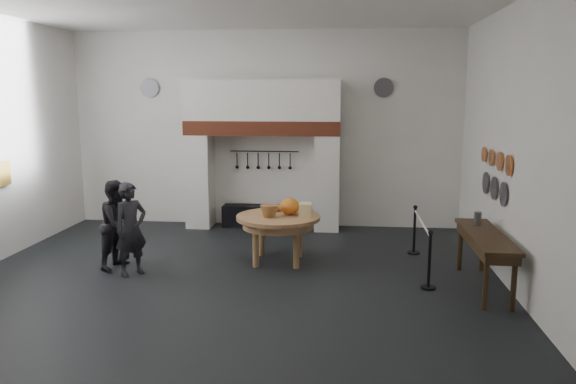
# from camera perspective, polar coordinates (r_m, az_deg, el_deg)

# --- Properties ---
(floor) EXTENTS (9.00, 8.00, 0.02)m
(floor) POSITION_cam_1_polar(r_m,az_deg,el_deg) (9.64, -5.73, -8.67)
(floor) COLOR black
(floor) RESTS_ON ground
(ceiling) EXTENTS (9.00, 8.00, 0.02)m
(ceiling) POSITION_cam_1_polar(r_m,az_deg,el_deg) (9.25, -6.24, 18.79)
(ceiling) COLOR silver
(ceiling) RESTS_ON wall_back
(wall_back) EXTENTS (9.00, 0.02, 4.50)m
(wall_back) POSITION_cam_1_polar(r_m,az_deg,el_deg) (13.10, -2.38, 6.37)
(wall_back) COLOR silver
(wall_back) RESTS_ON floor
(wall_front) EXTENTS (9.00, 0.02, 4.50)m
(wall_front) POSITION_cam_1_polar(r_m,az_deg,el_deg) (5.35, -14.75, 0.78)
(wall_front) COLOR silver
(wall_front) RESTS_ON floor
(wall_right) EXTENTS (0.02, 8.00, 4.50)m
(wall_right) POSITION_cam_1_polar(r_m,az_deg,el_deg) (9.36, 22.20, 4.19)
(wall_right) COLOR silver
(wall_right) RESTS_ON floor
(chimney_pier_left) EXTENTS (0.55, 0.70, 2.15)m
(chimney_pier_left) POSITION_cam_1_polar(r_m,az_deg,el_deg) (13.18, -8.92, 1.14)
(chimney_pier_left) COLOR silver
(chimney_pier_left) RESTS_ON floor
(chimney_pier_right) EXTENTS (0.55, 0.70, 2.15)m
(chimney_pier_right) POSITION_cam_1_polar(r_m,az_deg,el_deg) (12.76, 4.01, 0.94)
(chimney_pier_right) COLOR silver
(chimney_pier_right) RESTS_ON floor
(hearth_brick_band) EXTENTS (3.50, 0.72, 0.32)m
(hearth_brick_band) POSITION_cam_1_polar(r_m,az_deg,el_deg) (12.76, -2.61, 6.54)
(hearth_brick_band) COLOR #9E442B
(hearth_brick_band) RESTS_ON chimney_pier_left
(chimney_hood) EXTENTS (3.50, 0.70, 0.90)m
(chimney_hood) POSITION_cam_1_polar(r_m,az_deg,el_deg) (12.73, -2.63, 9.28)
(chimney_hood) COLOR silver
(chimney_hood) RESTS_ON hearth_brick_band
(iron_range) EXTENTS (1.90, 0.45, 0.50)m
(iron_range) POSITION_cam_1_polar(r_m,az_deg,el_deg) (13.11, -2.49, -2.47)
(iron_range) COLOR black
(iron_range) RESTS_ON floor
(utensil_rail) EXTENTS (1.60, 0.02, 0.02)m
(utensil_rail) POSITION_cam_1_polar(r_m,az_deg,el_deg) (13.07, -2.41, 4.16)
(utensil_rail) COLOR black
(utensil_rail) RESTS_ON wall_back
(wall_plaque) EXTENTS (0.05, 0.34, 0.44)m
(wall_plaque) POSITION_cam_1_polar(r_m,az_deg,el_deg) (11.71, -26.89, 1.66)
(wall_plaque) COLOR gold
(wall_plaque) RESTS_ON wall_left
(work_table) EXTENTS (1.54, 1.54, 0.07)m
(work_table) POSITION_cam_1_polar(r_m,az_deg,el_deg) (10.27, -1.00, -2.59)
(work_table) COLOR tan
(work_table) RESTS_ON floor
(pumpkin) EXTENTS (0.36, 0.36, 0.31)m
(pumpkin) POSITION_cam_1_polar(r_m,az_deg,el_deg) (10.30, 0.17, -1.46)
(pumpkin) COLOR orange
(pumpkin) RESTS_ON work_table
(cheese_block_big) EXTENTS (0.22, 0.22, 0.24)m
(cheese_block_big) POSITION_cam_1_polar(r_m,az_deg,el_deg) (10.14, 1.77, -1.86)
(cheese_block_big) COLOR #E2C587
(cheese_block_big) RESTS_ON work_table
(cheese_block_small) EXTENTS (0.18, 0.18, 0.20)m
(cheese_block_small) POSITION_cam_1_polar(r_m,az_deg,el_deg) (10.44, 1.78, -1.63)
(cheese_block_small) COLOR #F5DC92
(cheese_block_small) RESTS_ON work_table
(wicker_basket) EXTENTS (0.32, 0.32, 0.22)m
(wicker_basket) POSITION_cam_1_polar(r_m,az_deg,el_deg) (10.11, -1.95, -1.95)
(wicker_basket) COLOR #975B37
(wicker_basket) RESTS_ON work_table
(bread_loaf) EXTENTS (0.31, 0.18, 0.13)m
(bread_loaf) POSITION_cam_1_polar(r_m,az_deg,el_deg) (10.60, -1.31, -1.64)
(bread_loaf) COLOR #AA7E3C
(bread_loaf) RESTS_ON work_table
(visitor_near) EXTENTS (0.67, 0.70, 1.61)m
(visitor_near) POSITION_cam_1_polar(r_m,az_deg,el_deg) (9.91, -15.67, -3.65)
(visitor_near) COLOR black
(visitor_near) RESTS_ON floor
(visitor_far) EXTENTS (0.77, 0.89, 1.58)m
(visitor_far) POSITION_cam_1_polar(r_m,az_deg,el_deg) (10.42, -16.92, -3.13)
(visitor_far) COLOR black
(visitor_far) RESTS_ON floor
(side_table) EXTENTS (0.55, 2.20, 0.06)m
(side_table) POSITION_cam_1_polar(r_m,az_deg,el_deg) (9.38, 19.46, -4.19)
(side_table) COLOR #342413
(side_table) RESTS_ON floor
(pewter_jug) EXTENTS (0.12, 0.12, 0.22)m
(pewter_jug) POSITION_cam_1_polar(r_m,az_deg,el_deg) (9.92, 18.71, -2.57)
(pewter_jug) COLOR #4C4C51
(pewter_jug) RESTS_ON side_table
(copper_pan_a) EXTENTS (0.03, 0.34, 0.34)m
(copper_pan_a) POSITION_cam_1_polar(r_m,az_deg,el_deg) (9.57, 21.52, 2.53)
(copper_pan_a) COLOR #C6662D
(copper_pan_a) RESTS_ON wall_right
(copper_pan_b) EXTENTS (0.03, 0.32, 0.32)m
(copper_pan_b) POSITION_cam_1_polar(r_m,az_deg,el_deg) (10.09, 20.70, 2.94)
(copper_pan_b) COLOR #C6662D
(copper_pan_b) RESTS_ON wall_right
(copper_pan_c) EXTENTS (0.03, 0.30, 0.30)m
(copper_pan_c) POSITION_cam_1_polar(r_m,az_deg,el_deg) (10.62, 19.95, 3.30)
(copper_pan_c) COLOR #C6662D
(copper_pan_c) RESTS_ON wall_right
(copper_pan_d) EXTENTS (0.03, 0.28, 0.28)m
(copper_pan_d) POSITION_cam_1_polar(r_m,az_deg,el_deg) (11.15, 19.28, 3.64)
(copper_pan_d) COLOR #C6662D
(copper_pan_d) RESTS_ON wall_right
(pewter_plate_left) EXTENTS (0.03, 0.40, 0.40)m
(pewter_plate_left) POSITION_cam_1_polar(r_m,az_deg,el_deg) (9.83, 21.03, -0.21)
(pewter_plate_left) COLOR #4C4C51
(pewter_plate_left) RESTS_ON wall_right
(pewter_plate_mid) EXTENTS (0.03, 0.40, 0.40)m
(pewter_plate_mid) POSITION_cam_1_polar(r_m,az_deg,el_deg) (10.40, 20.18, 0.38)
(pewter_plate_mid) COLOR #4C4C51
(pewter_plate_mid) RESTS_ON wall_right
(pewter_plate_right) EXTENTS (0.03, 0.40, 0.40)m
(pewter_plate_right) POSITION_cam_1_polar(r_m,az_deg,el_deg) (10.97, 19.43, 0.90)
(pewter_plate_right) COLOR #4C4C51
(pewter_plate_right) RESTS_ON wall_right
(pewter_plate_back_left) EXTENTS (0.44, 0.03, 0.44)m
(pewter_plate_back_left) POSITION_cam_1_polar(r_m,az_deg,el_deg) (13.69, -13.87, 10.22)
(pewter_plate_back_left) COLOR #4C4C51
(pewter_plate_back_left) RESTS_ON wall_back
(pewter_plate_back_right) EXTENTS (0.44, 0.03, 0.44)m
(pewter_plate_back_right) POSITION_cam_1_polar(r_m,az_deg,el_deg) (12.93, 9.69, 10.40)
(pewter_plate_back_right) COLOR #4C4C51
(pewter_plate_back_right) RESTS_ON wall_back
(barrier_post_near) EXTENTS (0.05, 0.05, 0.90)m
(barrier_post_near) POSITION_cam_1_polar(r_m,az_deg,el_deg) (9.23, 14.16, -6.85)
(barrier_post_near) COLOR black
(barrier_post_near) RESTS_ON floor
(barrier_post_far) EXTENTS (0.05, 0.05, 0.90)m
(barrier_post_far) POSITION_cam_1_polar(r_m,az_deg,el_deg) (11.15, 12.72, -3.89)
(barrier_post_far) COLOR black
(barrier_post_far) RESTS_ON floor
(barrier_rope) EXTENTS (0.04, 2.00, 0.04)m
(barrier_rope) POSITION_cam_1_polar(r_m,az_deg,el_deg) (10.09, 13.46, -3.04)
(barrier_rope) COLOR silver
(barrier_rope) RESTS_ON barrier_post_near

